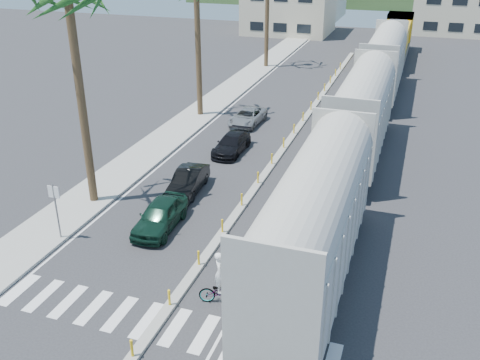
# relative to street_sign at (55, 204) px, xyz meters

# --- Properties ---
(ground) EXTENTS (140.00, 140.00, 0.00)m
(ground) POSITION_rel_street_sign_xyz_m (7.30, -2.00, -1.97)
(ground) COLOR #28282B
(ground) RESTS_ON ground
(sidewalk) EXTENTS (3.00, 90.00, 0.15)m
(sidewalk) POSITION_rel_street_sign_xyz_m (-1.20, 23.00, -1.90)
(sidewalk) COLOR gray
(sidewalk) RESTS_ON ground
(rails) EXTENTS (1.56, 100.00, 0.06)m
(rails) POSITION_rel_street_sign_xyz_m (12.30, 26.00, -1.94)
(rails) COLOR black
(rails) RESTS_ON ground
(median) EXTENTS (0.45, 60.00, 0.85)m
(median) POSITION_rel_street_sign_xyz_m (7.30, 17.96, -1.88)
(median) COLOR gray
(median) RESTS_ON ground
(crosswalk) EXTENTS (14.00, 2.20, 0.01)m
(crosswalk) POSITION_rel_street_sign_xyz_m (7.30, -4.00, -1.97)
(crosswalk) COLOR silver
(crosswalk) RESTS_ON ground
(lane_markings) EXTENTS (9.42, 90.00, 0.01)m
(lane_markings) POSITION_rel_street_sign_xyz_m (5.15, 23.00, -1.97)
(lane_markings) COLOR silver
(lane_markings) RESTS_ON ground
(freight_train) EXTENTS (3.00, 60.94, 5.85)m
(freight_train) POSITION_rel_street_sign_xyz_m (12.30, 20.96, 0.93)
(freight_train) COLOR #ACAA9E
(freight_train) RESTS_ON ground
(street_sign) EXTENTS (0.60, 0.08, 3.00)m
(street_sign) POSITION_rel_street_sign_xyz_m (0.00, 0.00, 0.00)
(street_sign) COLOR slate
(street_sign) RESTS_ON ground
(car_lead) EXTENTS (2.21, 4.49, 1.47)m
(car_lead) POSITION_rel_street_sign_xyz_m (4.12, 2.59, -1.24)
(car_lead) COLOR black
(car_lead) RESTS_ON ground
(car_second) EXTENTS (2.15, 4.35, 1.35)m
(car_second) POSITION_rel_street_sign_xyz_m (3.76, 6.85, -1.30)
(car_second) COLOR black
(car_second) RESTS_ON ground
(car_third) EXTENTS (1.84, 4.31, 1.24)m
(car_third) POSITION_rel_street_sign_xyz_m (4.09, 13.36, -1.35)
(car_third) COLOR black
(car_third) RESTS_ON ground
(car_rear) EXTENTS (2.49, 4.57, 1.21)m
(car_rear) POSITION_rel_street_sign_xyz_m (3.32, 19.20, -1.37)
(car_rear) COLOR #96999B
(car_rear) RESTS_ON ground
(cyclist) EXTENTS (1.65, 2.30, 2.34)m
(cyclist) POSITION_rel_street_sign_xyz_m (9.17, -1.99, -1.24)
(cyclist) COLOR #9EA0A5
(cyclist) RESTS_ON ground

